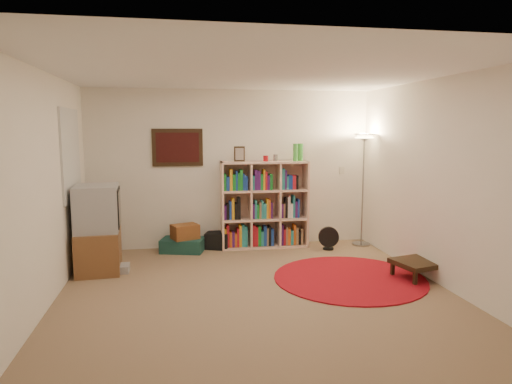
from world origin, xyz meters
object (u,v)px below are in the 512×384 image
floor_fan (329,238)px  tv_stand (98,230)px  side_table (417,264)px  floor_lamp (364,153)px  suitcase (183,245)px  bookshelf (263,206)px

floor_fan → tv_stand: (-3.37, -0.46, 0.37)m
side_table → tv_stand: bearing=165.0°
floor_fan → floor_lamp: bearing=32.1°
side_table → suitcase: bearing=147.7°
floor_fan → suitcase: floor_fan is taller
suitcase → tv_stand: bearing=-130.2°
suitcase → side_table: (2.89, -1.83, 0.09)m
bookshelf → tv_stand: 2.54m
floor_fan → suitcase: bearing=-172.3°
floor_lamp → suitcase: 3.21m
bookshelf → floor_lamp: floor_lamp is taller
floor_fan → tv_stand: bearing=-157.0°
bookshelf → floor_fan: 1.15m
bookshelf → suitcase: bookshelf is taller
side_table → bookshelf: bearing=130.2°
tv_stand → suitcase: size_ratio=1.59×
bookshelf → suitcase: bearing=-175.3°
bookshelf → suitcase: size_ratio=2.28×
bookshelf → side_table: (1.61, -1.91, -0.47)m
tv_stand → side_table: bearing=-18.9°
tv_stand → floor_lamp: bearing=5.3°
tv_stand → side_table: 4.17m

